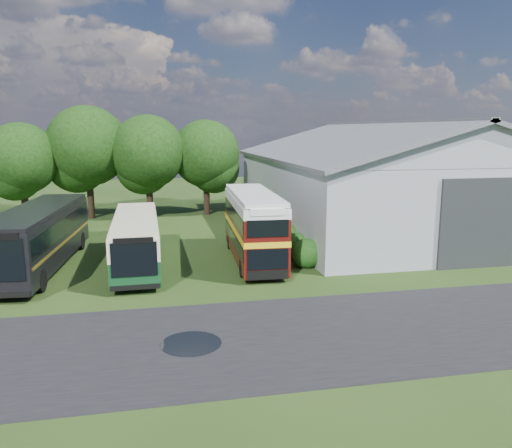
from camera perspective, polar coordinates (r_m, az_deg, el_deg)
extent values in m
plane|color=#1B3310|center=(21.41, -3.99, -9.95)|extent=(120.00, 120.00, 0.00)
cube|color=black|center=(19.30, 6.32, -12.37)|extent=(60.00, 8.00, 0.02)
cylinder|color=black|center=(18.51, -7.45, -13.44)|extent=(2.20, 2.20, 0.01)
cube|color=gray|center=(40.23, 14.45, 3.53)|extent=(18.00, 24.00, 5.50)
cube|color=#2D3033|center=(30.00, 24.50, 0.06)|extent=(5.20, 0.18, 5.00)
cylinder|color=black|center=(45.01, -24.87, 2.04)|extent=(0.56, 0.56, 3.06)
sphere|color=black|center=(44.66, -25.25, 6.79)|extent=(5.78, 5.78, 5.78)
cylinder|color=black|center=(45.36, -18.37, 2.90)|extent=(0.56, 0.56, 3.60)
sphere|color=black|center=(45.02, -18.70, 8.45)|extent=(6.80, 6.80, 6.80)
cylinder|color=black|center=(44.07, -12.04, 2.80)|extent=(0.56, 0.56, 3.31)
sphere|color=black|center=(43.71, -12.25, 8.07)|extent=(6.26, 6.26, 6.26)
cylinder|color=black|center=(45.10, -5.66, 3.07)|extent=(0.56, 0.56, 3.17)
sphere|color=black|center=(44.75, -5.75, 7.99)|extent=(5.98, 5.98, 5.98)
sphere|color=#194714|center=(28.16, 5.76, -4.88)|extent=(1.70, 1.70, 1.70)
sphere|color=#194714|center=(30.01, 4.63, -3.88)|extent=(1.60, 1.60, 1.60)
sphere|color=#194714|center=(31.87, 3.63, -3.00)|extent=(1.80, 1.80, 1.80)
cube|color=#0F391B|center=(28.49, -13.55, -1.68)|extent=(2.58, 10.47, 2.59)
cube|color=#460D0A|center=(28.78, -0.31, -0.07)|extent=(2.82, 9.49, 3.76)
cube|color=black|center=(29.80, -23.60, -1.21)|extent=(3.79, 12.42, 3.04)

